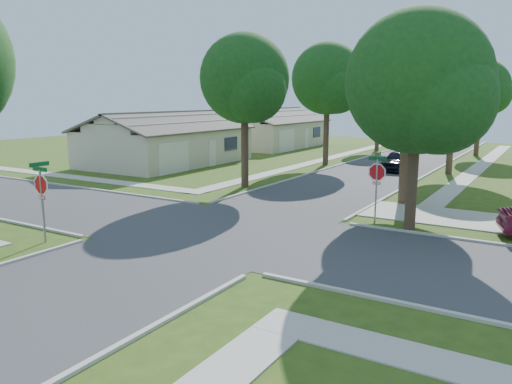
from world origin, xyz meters
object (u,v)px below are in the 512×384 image
object	(u,v)px
tree_e_far	(482,90)
tree_w_far	(379,96)
stop_sign_sw	(41,188)
tree_e_mid	(456,83)
tree_ne_corner	(419,89)
car_curb_west	(419,137)
car_curb_east	(398,160)
house_nw_far	(271,133)
stop_sign_ne	(377,175)
tree_e_near	(409,90)
tree_w_mid	(328,82)
tree_w_near	(245,83)
house_nw_near	(167,145)

from	to	relation	value
tree_e_far	tree_w_far	xyz separation A→B (m)	(-9.40, -0.00, -0.47)
stop_sign_sw	tree_e_mid	world-z (taller)	tree_e_mid
tree_ne_corner	car_curb_west	bearing A→B (deg)	103.13
stop_sign_sw	tree_ne_corner	xyz separation A→B (m)	(11.06, 8.91, 3.56)
tree_e_far	car_curb_east	distance (m)	14.73
house_nw_far	tree_w_far	bearing A→B (deg)	10.05
stop_sign_ne	tree_e_mid	world-z (taller)	tree_e_mid
tree_ne_corner	tree_e_near	bearing A→B (deg)	108.53
tree_e_far	tree_w_mid	bearing A→B (deg)	-125.85
house_nw_far	tree_e_near	bearing A→B (deg)	-47.94
tree_e_far	tree_e_near	bearing A→B (deg)	-90.00
stop_sign_sw	car_curb_east	xyz separation A→B (m)	(5.90, 25.40, -1.28)
house_nw_far	car_curb_west	xyz separation A→B (m)	(12.79, 13.21, -0.83)
tree_ne_corner	tree_e_mid	bearing A→B (deg)	95.45
car_curb_west	tree_w_far	bearing A→B (deg)	84.50
car_curb_west	tree_w_mid	bearing A→B (deg)	88.48
car_curb_east	tree_e_far	bearing A→B (deg)	76.67
tree_e_mid	tree_w_far	bearing A→B (deg)	125.90
tree_w_far	tree_e_mid	bearing A→B (deg)	-54.10
car_curb_east	tree_w_far	bearing A→B (deg)	115.36
tree_w_near	stop_sign_ne	bearing A→B (deg)	-24.74
tree_e_near	stop_sign_ne	bearing A→B (deg)	-90.68
stop_sign_ne	tree_ne_corner	world-z (taller)	tree_ne_corner
tree_w_mid	house_nw_near	xyz separation A→B (m)	(-11.35, -6.01, -4.97)
stop_sign_sw	car_curb_west	size ratio (longest dim) A/B	0.63
tree_ne_corner	car_curb_west	world-z (taller)	tree_ne_corner
tree_w_mid	house_nw_far	distance (m)	16.56
tree_e_far	car_curb_east	xyz separation A→B (m)	(-3.55, -13.31, -5.23)
stop_sign_sw	tree_w_near	bearing A→B (deg)	89.77
tree_w_far	house_nw_near	size ratio (longest dim) A/B	0.59
tree_e_near	tree_e_far	distance (m)	25.00
tree_e_near	tree_w_mid	bearing A→B (deg)	128.05
tree_w_mid	tree_w_far	size ratio (longest dim) A/B	1.19
car_curb_west	stop_sign_sw	bearing A→B (deg)	90.16
tree_w_mid	car_curb_east	bearing A→B (deg)	-3.01
tree_e_mid	stop_sign_sw	bearing A→B (deg)	-110.20
tree_w_mid	tree_e_far	bearing A→B (deg)	54.15
stop_sign_sw	car_curb_east	size ratio (longest dim) A/B	0.68
tree_e_near	tree_ne_corner	world-z (taller)	tree_ne_corner
tree_e_far	tree_ne_corner	world-z (taller)	tree_e_far
tree_w_near	house_nw_far	bearing A→B (deg)	116.27
stop_sign_sw	tree_e_near	size ratio (longest dim) A/B	0.36
stop_sign_sw	tree_e_far	distance (m)	40.04
tree_e_mid	car_curb_west	world-z (taller)	tree_e_mid
stop_sign_ne	tree_w_mid	xyz separation A→B (m)	(-9.34, 16.31, 4.46)
car_curb_west	tree_e_mid	bearing A→B (deg)	110.08
tree_e_near	house_nw_near	xyz separation A→B (m)	(-20.74, 5.99, -4.13)
tree_w_near	car_curb_east	xyz separation A→B (m)	(5.84, 11.69, -5.37)
tree_ne_corner	car_curb_east	distance (m)	17.95
stop_sign_ne	tree_w_mid	size ratio (longest dim) A/B	0.31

